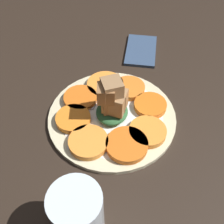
{
  "coord_description": "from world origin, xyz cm",
  "views": [
    {
      "loc": [
        40.1,
        5.81,
        51.31
      ],
      "look_at": [
        0.0,
        0.0,
        4.1
      ],
      "focal_mm": 45.0,
      "sensor_mm": 36.0,
      "label": 1
    }
  ],
  "objects": [
    {
      "name": "carrot_slice_6",
      "position": [
        -3.54,
        8.3,
        3.76
      ],
      "size": [
        7.43,
        7.43,
        1.32
      ],
      "primitive_type": "cylinder",
      "color": "orange",
      "rests_on": "plate"
    },
    {
      "name": "carrot_slice_4",
      "position": [
        7.97,
        4.19,
        3.76
      ],
      "size": [
        8.69,
        8.69,
        1.32
      ],
      "primitive_type": "cylinder",
      "color": "orange",
      "rests_on": "plate"
    },
    {
      "name": "table_slab",
      "position": [
        0.0,
        0.0,
        1.0
      ],
      "size": [
        120.0,
        120.0,
        2.0
      ],
      "primitive_type": "cube",
      "color": "black",
      "rests_on": "ground"
    },
    {
      "name": "carrot_slice_7",
      "position": [
        -8.43,
        2.98,
        3.76
      ],
      "size": [
        7.54,
        7.54,
        1.32
      ],
      "primitive_type": "cylinder",
      "color": "orange",
      "rests_on": "plate"
    },
    {
      "name": "carrot_slice_5",
      "position": [
        4.02,
        8.17,
        3.76
      ],
      "size": [
        7.97,
        7.97,
        1.32
      ],
      "primitive_type": "cylinder",
      "color": "orange",
      "rests_on": "plate"
    },
    {
      "name": "water_glass",
      "position": [
        24.44,
        -1.97,
        7.42
      ],
      "size": [
        8.39,
        8.39,
        10.84
      ],
      "color": "silver",
      "rests_on": "table_slab"
    },
    {
      "name": "carrot_slice_1",
      "position": [
        -3.42,
        -7.96,
        3.76
      ],
      "size": [
        7.81,
        7.81,
        1.32
      ],
      "primitive_type": "cylinder",
      "color": "orange",
      "rests_on": "plate"
    },
    {
      "name": "plate",
      "position": [
        0.0,
        0.0,
        2.52
      ],
      "size": [
        28.7,
        28.7,
        1.05
      ],
      "color": "beige",
      "rests_on": "table_slab"
    },
    {
      "name": "carrot_slice_0",
      "position": [
        -8.62,
        -2.92,
        3.76
      ],
      "size": [
        8.88,
        8.88,
        1.32
      ],
      "primitive_type": "cylinder",
      "color": "orange",
      "rests_on": "plate"
    },
    {
      "name": "fork",
      "position": [
        1.32,
        -5.93,
        3.3
      ],
      "size": [
        17.75,
        4.35,
        0.4
      ],
      "rotation": [
        0.0,
        0.0,
        -0.15
      ],
      "color": "silver",
      "rests_on": "plate"
    },
    {
      "name": "carrot_slice_3",
      "position": [
        8.41,
        -3.67,
        3.76
      ],
      "size": [
        8.24,
        8.24,
        1.32
      ],
      "primitive_type": "cylinder",
      "color": "orange",
      "rests_on": "plate"
    },
    {
      "name": "napkin",
      "position": [
        -25.43,
        4.62,
        2.4
      ],
      "size": [
        13.74,
        8.25,
        0.8
      ],
      "color": "#334766",
      "rests_on": "table_slab"
    },
    {
      "name": "center_pile",
      "position": [
        -0.08,
        -0.04,
        7.55
      ],
      "size": [
        7.83,
        7.05,
        10.26
      ],
      "color": "#2D6033",
      "rests_on": "plate"
    },
    {
      "name": "carrot_slice_2",
      "position": [
        2.87,
        -8.18,
        3.76
      ],
      "size": [
        7.69,
        7.69,
        1.32
      ],
      "primitive_type": "cylinder",
      "color": "orange",
      "rests_on": "plate"
    }
  ]
}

